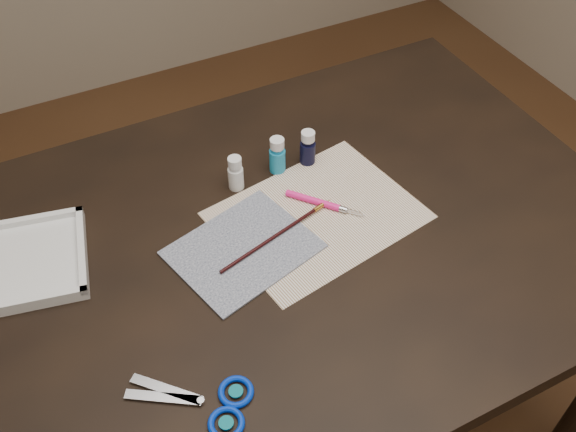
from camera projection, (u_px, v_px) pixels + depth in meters
name	position (u px, v px, depth m)	size (l,w,h in m)	color
ground	(288.00, 421.00, 1.74)	(3.50, 3.50, 0.02)	#422614
table	(288.00, 344.00, 1.47)	(1.30, 0.90, 0.75)	black
paper	(317.00, 215.00, 1.23)	(0.37, 0.28, 0.00)	white
canvas	(243.00, 249.00, 1.17)	(0.24, 0.19, 0.00)	#0F1733
paint_bottle_white	(236.00, 173.00, 1.26)	(0.03, 0.03, 0.08)	silver
paint_bottle_cyan	(277.00, 155.00, 1.29)	(0.03, 0.03, 0.08)	#198BBA
paint_bottle_navy	(308.00, 147.00, 1.31)	(0.03, 0.03, 0.08)	black
paintbrush	(279.00, 234.00, 1.18)	(0.27, 0.01, 0.01)	black
craft_knife	(326.00, 204.00, 1.24)	(0.16, 0.01, 0.01)	#FE1E88
scissors	(187.00, 403.00, 0.95)	(0.21, 0.11, 0.01)	silver
palette_tray	(26.00, 261.00, 1.13)	(0.21, 0.21, 0.02)	white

